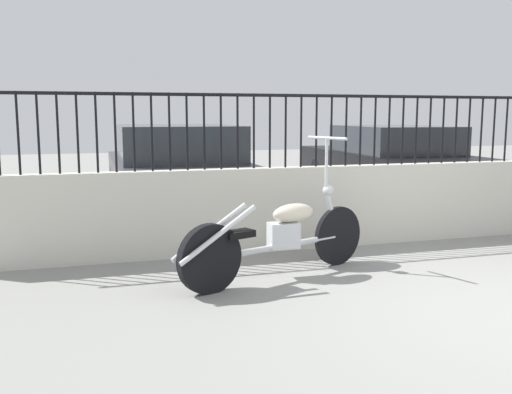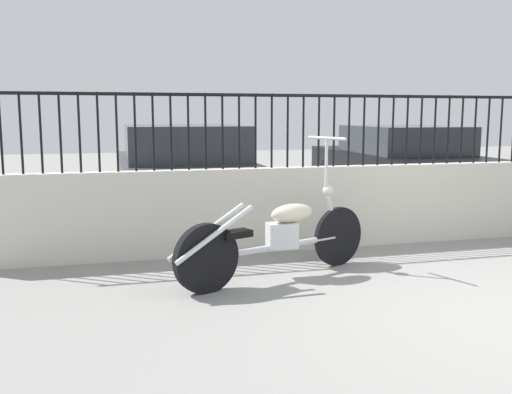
% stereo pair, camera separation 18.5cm
% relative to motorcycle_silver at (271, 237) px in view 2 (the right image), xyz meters
% --- Properties ---
extents(low_wall, '(9.04, 0.18, 0.94)m').
position_rel_motorcycle_silver_xyz_m(low_wall, '(1.62, 1.10, 0.07)').
color(low_wall, beige).
rests_on(low_wall, ground_plane).
extents(fence_railing, '(9.04, 0.04, 0.81)m').
position_rel_motorcycle_silver_xyz_m(fence_railing, '(1.62, 1.10, 1.08)').
color(fence_railing, black).
rests_on(fence_railing, low_wall).
extents(motorcycle_silver, '(2.09, 0.94, 1.32)m').
position_rel_motorcycle_silver_xyz_m(motorcycle_silver, '(0.00, 0.00, 0.00)').
color(motorcycle_silver, black).
rests_on(motorcycle_silver, ground_plane).
extents(car_dark_grey, '(1.95, 4.45, 1.37)m').
position_rel_motorcycle_silver_xyz_m(car_dark_grey, '(-0.30, 3.77, 0.29)').
color(car_dark_grey, black).
rests_on(car_dark_grey, ground_plane).
extents(car_black, '(1.99, 4.56, 1.33)m').
position_rel_motorcycle_silver_xyz_m(car_black, '(3.60, 4.18, 0.27)').
color(car_black, black).
rests_on(car_black, ground_plane).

